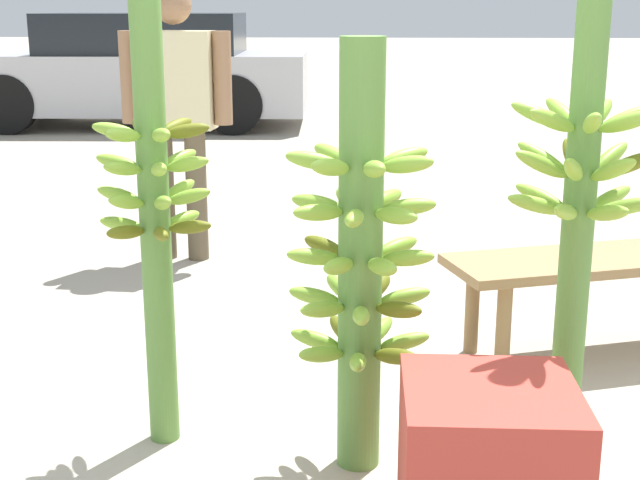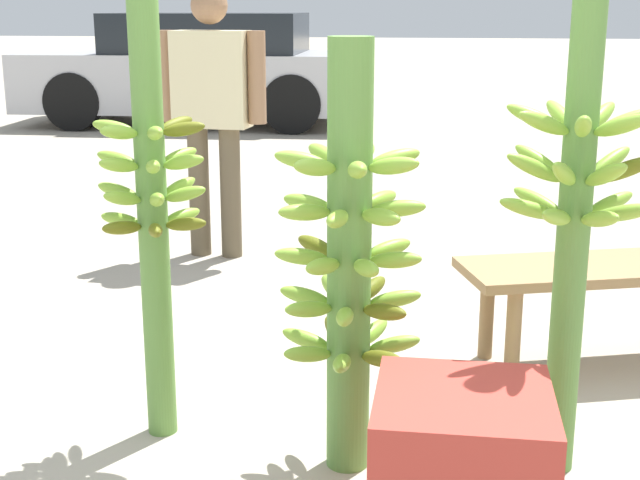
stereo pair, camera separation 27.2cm
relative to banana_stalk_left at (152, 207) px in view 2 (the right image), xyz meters
name	(u,v)px [view 2 (the right image)]	position (x,y,z in m)	size (l,w,h in m)	color
banana_stalk_left	(152,207)	(0.00, 0.00, 0.00)	(0.39, 0.37, 1.51)	#5B8C3D
banana_stalk_center	(349,260)	(0.66, -0.14, -0.11)	(0.46, 0.46, 1.36)	#5B8C3D
banana_stalk_right	(575,212)	(1.33, -0.06, 0.04)	(0.47, 0.47, 1.53)	#5B8C3D
vendor_person	(212,101)	(-0.39, 2.24, 0.11)	(0.65, 0.23, 1.55)	brown
parked_car	(199,70)	(-2.13, 8.13, -0.13)	(4.27, 1.82, 1.36)	#B7B7BC
produce_crate	(461,475)	(1.02, -0.57, -0.57)	(0.46, 0.46, 0.46)	#B2382D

